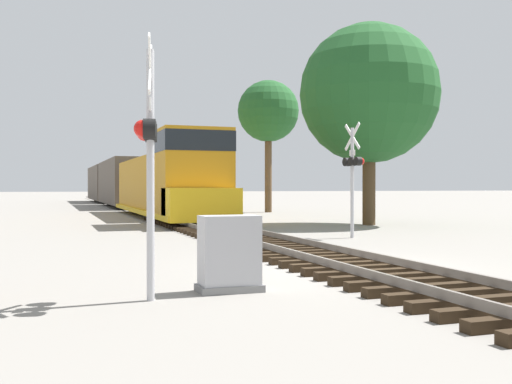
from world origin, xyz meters
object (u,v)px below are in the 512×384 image
at_px(freight_train, 126,183).
at_px(tree_mid_background, 268,112).
at_px(relay_cabinet, 229,254).
at_px(tree_far_right, 369,94).
at_px(crossing_signal_far, 353,167).
at_px(crossing_signal_near, 148,142).

bearing_deg(freight_train, tree_mid_background, -54.42).
bearing_deg(tree_mid_background, freight_train, 125.58).
xyz_separation_m(relay_cabinet, tree_far_right, (10.96, 14.51, 5.34)).
xyz_separation_m(crossing_signal_far, tree_mid_background, (4.33, 20.01, 4.40)).
xyz_separation_m(crossing_signal_far, relay_cabinet, (-6.95, -8.60, -1.79)).
xyz_separation_m(freight_train, crossing_signal_near, (-4.52, -40.39, 0.42)).
distance_m(freight_train, tree_mid_background, 14.84).
distance_m(freight_train, crossing_signal_near, 40.64).
xyz_separation_m(freight_train, tree_far_right, (7.84, -25.51, 3.96)).
relative_size(freight_train, relay_cabinet, 41.86).
bearing_deg(crossing_signal_near, freight_train, -175.01).
distance_m(freight_train, relay_cabinet, 40.17).
distance_m(crossing_signal_far, tree_mid_background, 20.94).
bearing_deg(tree_mid_background, relay_cabinet, -111.53).
bearing_deg(relay_cabinet, crossing_signal_far, 51.03).
distance_m(freight_train, tree_far_right, 26.98).
height_order(relay_cabinet, tree_mid_background, tree_mid_background).
bearing_deg(tree_far_right, relay_cabinet, -127.07).
height_order(freight_train, tree_mid_background, tree_mid_background).
bearing_deg(tree_mid_background, crossing_signal_near, -113.65).
distance_m(crossing_signal_near, tree_mid_background, 31.93).
distance_m(relay_cabinet, tree_far_right, 18.95).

